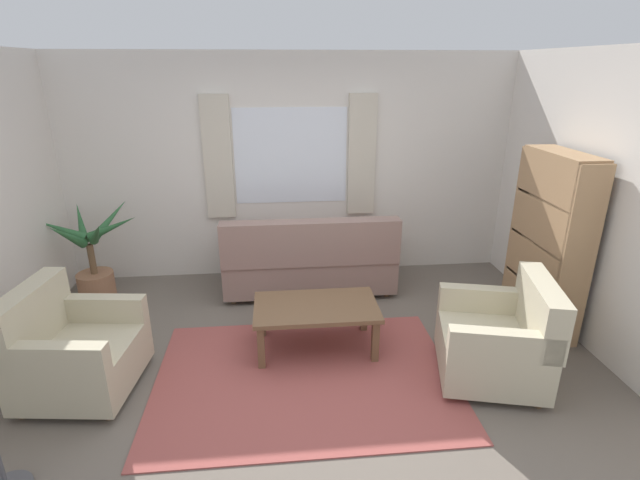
{
  "coord_description": "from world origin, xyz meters",
  "views": [
    {
      "loc": [
        -0.2,
        -3.27,
        2.44
      ],
      "look_at": [
        0.19,
        0.7,
        0.96
      ],
      "focal_mm": 26.44,
      "sensor_mm": 36.0,
      "label": 1
    }
  ],
  "objects": [
    {
      "name": "armchair_right",
      "position": [
        1.58,
        -0.14,
        0.35
      ],
      "size": [
        1.0,
        1.01,
        0.88
      ],
      "rotation": [
        0.0,
        0.0,
        -1.81
      ],
      "color": "#BCB293",
      "rests_on": "ground_plane"
    },
    {
      "name": "couch",
      "position": [
        0.16,
        1.62,
        0.37
      ],
      "size": [
        1.9,
        0.82,
        0.92
      ],
      "rotation": [
        0.0,
        0.0,
        3.14
      ],
      "color": "gray",
      "rests_on": "ground_plane"
    },
    {
      "name": "potted_plant",
      "position": [
        -2.19,
        1.68,
        0.44
      ],
      "size": [
        1.07,
        1.02,
        1.05
      ],
      "color": "#9E6B4C",
      "rests_on": "ground_plane"
    },
    {
      "name": "window_with_curtains",
      "position": [
        0.0,
        2.18,
        1.45
      ],
      "size": [
        1.98,
        0.07,
        1.4
      ],
      "color": "white"
    },
    {
      "name": "ground_plane",
      "position": [
        0.0,
        0.0,
        0.0
      ],
      "size": [
        6.24,
        6.24,
        0.0
      ],
      "primitive_type": "plane",
      "color": "#6B6056"
    },
    {
      "name": "area_rug",
      "position": [
        0.0,
        0.0,
        0.01
      ],
      "size": [
        2.46,
        1.77,
        0.01
      ],
      "primitive_type": "cube",
      "color": "#9E4C47",
      "rests_on": "ground_plane"
    },
    {
      "name": "coffee_table",
      "position": [
        0.13,
        0.43,
        0.38
      ],
      "size": [
        1.1,
        0.64,
        0.44
      ],
      "color": "brown",
      "rests_on": "ground_plane"
    },
    {
      "name": "bookshelf",
      "position": [
        2.35,
        0.68,
        0.77
      ],
      "size": [
        0.3,
        0.94,
        1.72
      ],
      "rotation": [
        0.0,
        0.0,
        1.57
      ],
      "color": "#A87F56",
      "rests_on": "ground_plane"
    },
    {
      "name": "wall_back",
      "position": [
        0.0,
        2.26,
        1.3
      ],
      "size": [
        5.32,
        0.12,
        2.6
      ],
      "primitive_type": "cube",
      "color": "silver",
      "rests_on": "ground_plane"
    },
    {
      "name": "wall_right",
      "position": [
        2.66,
        0.0,
        1.3
      ],
      "size": [
        0.12,
        4.4,
        2.6
      ],
      "primitive_type": "cube",
      "color": "silver",
      "rests_on": "ground_plane"
    },
    {
      "name": "armchair_left",
      "position": [
        -1.81,
        0.04,
        0.35
      ],
      "size": [
        0.91,
        0.93,
        0.88
      ],
      "rotation": [
        0.0,
        0.0,
        1.45
      ],
      "color": "#BCB293",
      "rests_on": "ground_plane"
    }
  ]
}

